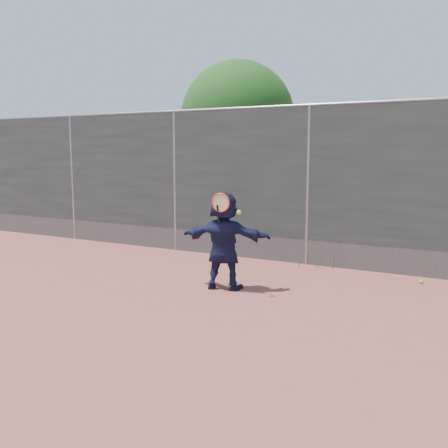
% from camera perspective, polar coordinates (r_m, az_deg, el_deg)
% --- Properties ---
extents(ground, '(80.00, 80.00, 0.00)m').
position_cam_1_polar(ground, '(6.66, -0.61, -10.54)').
color(ground, '#9E4C42').
rests_on(ground, ground).
extents(player, '(1.50, 0.74, 1.55)m').
position_cam_1_polar(player, '(7.80, 0.00, -1.87)').
color(player, '#161B3C').
rests_on(player, ground).
extents(ball_ground, '(0.07, 0.07, 0.07)m').
position_cam_1_polar(ball_ground, '(8.86, 21.60, -6.13)').
color(ball_ground, '#BDEF35').
rests_on(ball_ground, ground).
extents(fence, '(20.00, 0.06, 3.03)m').
position_cam_1_polar(fence, '(9.54, 9.59, 4.76)').
color(fence, '#38423D').
rests_on(fence, ground).
extents(swing_action, '(0.52, 0.17, 0.51)m').
position_cam_1_polar(swing_action, '(7.51, -0.19, 2.22)').
color(swing_action, '#F03D16').
rests_on(swing_action, ground).
extents(tree_left, '(3.15, 3.00, 4.53)m').
position_cam_1_polar(tree_left, '(13.46, 2.24, 11.64)').
color(tree_left, '#382314').
rests_on(tree_left, ground).
extents(weed_clump, '(0.68, 0.07, 0.30)m').
position_cam_1_polar(weed_clump, '(9.54, 10.83, -4.07)').
color(weed_clump, '#387226').
rests_on(weed_clump, ground).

